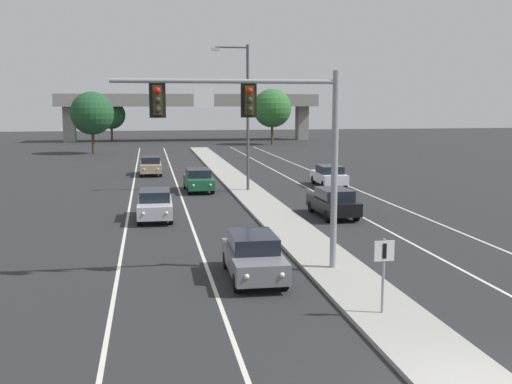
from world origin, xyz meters
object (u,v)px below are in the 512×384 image
(car_oncoming_tan, at_px, (151,165))
(tree_far_left_b, at_px, (92,113))
(car_receding_black, at_px, (333,202))
(tree_far_left_a, at_px, (111,115))
(car_oncoming_grey, at_px, (253,256))
(car_receding_white, at_px, (329,175))
(street_lamp_median, at_px, (245,109))
(car_oncoming_green, at_px, (198,180))
(car_oncoming_silver, at_px, (155,204))
(median_sign_post, at_px, (384,265))
(tree_far_right_c, at_px, (272,108))
(overhead_signal_mast, at_px, (265,127))

(car_oncoming_tan, bearing_deg, tree_far_left_b, 106.10)
(car_receding_black, distance_m, tree_far_left_a, 71.82)
(tree_far_left_b, bearing_deg, car_oncoming_tan, -73.90)
(car_oncoming_grey, xyz_separation_m, tree_far_left_a, (-9.42, 80.95, 3.47))
(car_oncoming_tan, bearing_deg, car_receding_white, -36.70)
(street_lamp_median, xyz_separation_m, car_oncoming_tan, (-6.48, 11.71, -4.97))
(street_lamp_median, height_order, car_receding_black, street_lamp_median)
(car_oncoming_green, bearing_deg, tree_far_left_a, 98.94)
(car_oncoming_green, bearing_deg, street_lamp_median, -17.15)
(car_oncoming_grey, height_order, car_receding_white, same)
(street_lamp_median, xyz_separation_m, car_receding_white, (6.71, 1.88, -4.97))
(street_lamp_median, xyz_separation_m, tree_far_left_a, (-12.43, 59.81, -1.50))
(car_oncoming_silver, bearing_deg, median_sign_post, -69.08)
(tree_far_right_c, height_order, tree_far_left_b, tree_far_right_c)
(car_receding_black, height_order, tree_far_right_c, tree_far_right_c)
(car_oncoming_tan, height_order, car_receding_white, same)
(street_lamp_median, distance_m, car_oncoming_green, 5.98)
(street_lamp_median, relative_size, car_receding_black, 2.22)
(car_oncoming_green, distance_m, tree_far_left_a, 59.66)
(car_oncoming_grey, height_order, car_oncoming_green, same)
(tree_far_right_c, bearing_deg, overhead_signal_mast, -101.69)
(tree_far_left_a, height_order, tree_far_left_b, tree_far_left_b)
(median_sign_post, distance_m, tree_far_left_b, 62.68)
(car_oncoming_green, distance_m, tree_far_right_c, 49.61)
(car_oncoming_grey, height_order, tree_far_right_c, tree_far_right_c)
(tree_far_right_c, bearing_deg, car_receding_white, -96.18)
(street_lamp_median, relative_size, car_oncoming_grey, 2.23)
(car_oncoming_tan, xyz_separation_m, car_receding_white, (13.19, -9.83, 0.00))
(car_oncoming_grey, height_order, tree_far_left_b, tree_far_left_b)
(car_oncoming_tan, xyz_separation_m, tree_far_left_a, (-5.96, 48.10, 3.47))
(car_receding_black, bearing_deg, street_lamp_median, 108.09)
(tree_far_right_c, bearing_deg, tree_far_left_a, 154.08)
(car_oncoming_grey, xyz_separation_m, car_oncoming_silver, (-3.33, 11.92, 0.00))
(overhead_signal_mast, distance_m, tree_far_right_c, 70.29)
(tree_far_left_a, bearing_deg, car_oncoming_grey, -83.36)
(street_lamp_median, height_order, tree_far_left_a, street_lamp_median)
(median_sign_post, bearing_deg, car_oncoming_green, 96.77)
(car_oncoming_silver, distance_m, car_oncoming_green, 10.68)
(car_receding_white, relative_size, tree_far_left_a, 0.68)
(overhead_signal_mast, xyz_separation_m, car_oncoming_silver, (-3.81, 11.53, -4.54))
(tree_far_left_b, bearing_deg, car_oncoming_silver, -81.12)
(car_oncoming_tan, height_order, tree_far_left_b, tree_far_left_b)
(overhead_signal_mast, distance_m, tree_far_left_b, 57.13)
(car_oncoming_silver, xyz_separation_m, tree_far_left_a, (-6.09, 69.03, 3.47))
(street_lamp_median, height_order, car_receding_white, street_lamp_median)
(tree_far_left_a, bearing_deg, overhead_signal_mast, -82.99)
(car_oncoming_tan, bearing_deg, tree_far_right_c, 63.43)
(car_oncoming_silver, height_order, tree_far_left_b, tree_far_left_b)
(car_oncoming_green, relative_size, car_receding_white, 1.00)
(median_sign_post, distance_m, tree_far_right_c, 74.91)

